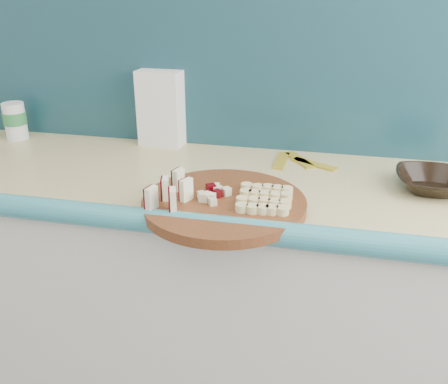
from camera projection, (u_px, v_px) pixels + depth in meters
name	position (u px, v px, depth m)	size (l,w,h in m)	color
kitchen_counter	(173.00, 300.00, 1.65)	(2.20, 0.63, 0.91)	silver
backsplash	(191.00, 69.00, 1.62)	(2.20, 0.02, 0.50)	teal
cutting_board	(224.00, 204.00, 1.24)	(0.41, 0.41, 0.03)	#4F2411
apple_wedges	(171.00, 191.00, 1.21)	(0.09, 0.16, 0.06)	#FFF8CB
apple_chunks	(214.00, 195.00, 1.24)	(0.07, 0.07, 0.02)	beige
banana_slices	(264.00, 199.00, 1.22)	(0.14, 0.16, 0.02)	beige
brown_bowl	(433.00, 182.00, 1.34)	(0.20, 0.20, 0.05)	black
flour_bag	(163.00, 108.00, 1.67)	(0.15, 0.10, 0.25)	white
canister	(15.00, 120.00, 1.74)	(0.08, 0.08, 0.13)	white
sponge	(260.00, 201.00, 1.25)	(0.09, 0.06, 0.03)	yellow
banana_peel	(298.00, 162.00, 1.54)	(0.19, 0.16, 0.01)	gold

